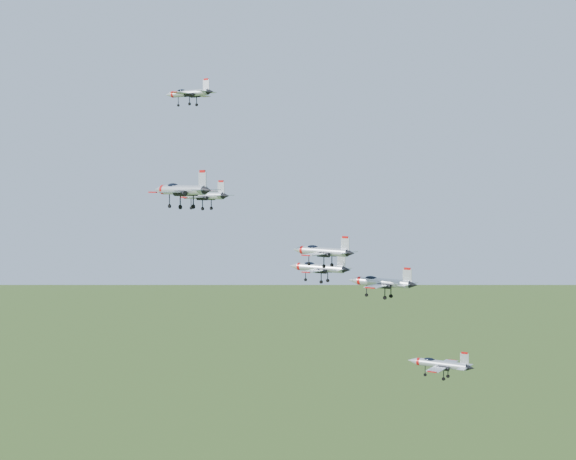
% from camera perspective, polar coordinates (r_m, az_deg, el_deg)
% --- Properties ---
extents(jet_lead, '(11.92, 9.89, 3.18)m').
position_cam_1_polar(jet_lead, '(157.66, -7.09, 9.64)').
color(jet_lead, silver).
extents(jet_left_high, '(12.04, 10.10, 3.23)m').
position_cam_1_polar(jet_left_high, '(137.61, -6.14, 2.48)').
color(jet_left_high, silver).
extents(jet_right_high, '(13.21, 11.26, 3.60)m').
position_cam_1_polar(jet_right_high, '(119.27, -7.59, 2.86)').
color(jet_right_high, silver).
extents(jet_left_low, '(12.04, 10.00, 3.22)m').
position_cam_1_polar(jet_left_low, '(134.83, 2.20, -2.69)').
color(jet_left_low, silver).
extents(jet_right_low, '(11.16, 9.38, 2.99)m').
position_cam_1_polar(jet_right_low, '(117.47, 2.44, -1.50)').
color(jet_right_low, silver).
extents(jet_trail, '(11.51, 9.56, 3.07)m').
position_cam_1_polar(jet_trail, '(120.61, 6.66, -3.70)').
color(jet_trail, silver).
extents(jet_extra, '(10.91, 9.02, 2.92)m').
position_cam_1_polar(jet_extra, '(128.34, 10.73, -9.33)').
color(jet_extra, silver).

